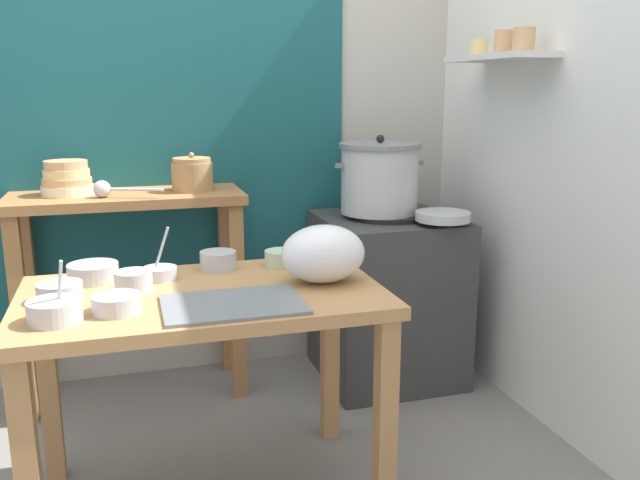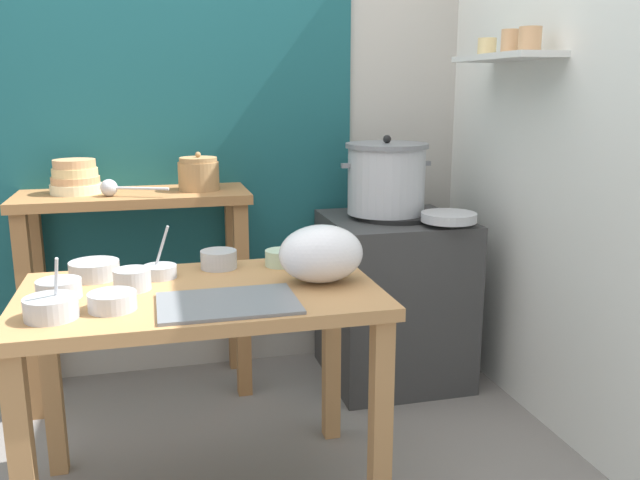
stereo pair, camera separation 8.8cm
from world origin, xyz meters
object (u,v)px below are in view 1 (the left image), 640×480
object	(u,v)px
prep_bowl_6	(60,291)
wide_pan	(443,216)
prep_bowl_7	(133,280)
prep_bowl_2	(160,272)
bowl_stack_enamel	(67,179)
prep_table	(204,325)
steamer_pot	(380,178)
prep_bowl_4	(281,258)
prep_bowl_1	(93,272)
serving_tray	(233,304)
prep_bowl_8	(55,310)
plastic_bag	(323,254)
clay_pot	(192,175)
ladle	(105,189)
prep_bowl_3	(328,255)
prep_bowl_5	(218,260)
stove_block	(387,297)
prep_bowl_0	(116,303)
back_shelf_table	(129,245)

from	to	relation	value
prep_bowl_6	wide_pan	bearing A→B (deg)	18.61
prep_bowl_7	prep_bowl_2	bearing A→B (deg)	53.46
bowl_stack_enamel	wide_pan	xyz separation A→B (m)	(1.51, -0.39, -0.17)
prep_table	steamer_pot	xyz separation A→B (m)	(0.89, 0.77, 0.33)
bowl_stack_enamel	prep_bowl_4	size ratio (longest dim) A/B	1.87
wide_pan	prep_bowl_1	bearing A→B (deg)	-167.50
serving_tray	prep_bowl_7	distance (m)	0.35
prep_table	wide_pan	world-z (taller)	wide_pan
steamer_pot	prep_bowl_8	size ratio (longest dim) A/B	2.37
plastic_bag	prep_bowl_4	distance (m)	0.25
steamer_pot	clay_pot	xyz separation A→B (m)	(-0.82, 0.11, 0.03)
steamer_pot	wide_pan	distance (m)	0.34
steamer_pot	prep_bowl_1	size ratio (longest dim) A/B	2.58
clay_pot	ladle	size ratio (longest dim) A/B	0.64
ladle	prep_bowl_2	size ratio (longest dim) A/B	1.56
prep_bowl_3	prep_bowl_5	distance (m)	0.39
stove_block	prep_bowl_4	xyz separation A→B (m)	(-0.63, -0.53, 0.37)
serving_tray	prep_bowl_0	xyz separation A→B (m)	(-0.32, 0.04, 0.02)
plastic_bag	prep_bowl_7	distance (m)	0.59
prep_bowl_0	prep_bowl_4	bearing A→B (deg)	32.46
back_shelf_table	serving_tray	xyz separation A→B (m)	(0.27, -1.05, 0.05)
clay_pot	back_shelf_table	bearing A→B (deg)	180.00
prep_bowl_3	prep_bowl_7	world-z (taller)	prep_bowl_7
prep_bowl_1	prep_table	bearing A→B (deg)	-32.89
prep_table	serving_tray	size ratio (longest dim) A/B	2.75
prep_bowl_5	prep_bowl_0	bearing A→B (deg)	-132.16
clay_pot	bowl_stack_enamel	xyz separation A→B (m)	(-0.51, 0.03, -0.00)
clay_pot	prep_bowl_6	world-z (taller)	clay_pot
prep_bowl_8	back_shelf_table	bearing A→B (deg)	78.92
bowl_stack_enamel	prep_bowl_8	xyz separation A→B (m)	(0.02, -1.08, -0.21)
steamer_pot	prep_bowl_4	world-z (taller)	steamer_pot
clay_pot	plastic_bag	world-z (taller)	clay_pot
stove_block	clay_pot	bearing A→B (deg)	171.36
serving_tray	plastic_bag	bearing A→B (deg)	26.24
plastic_bag	prep_bowl_1	distance (m)	0.75
clay_pot	plastic_bag	size ratio (longest dim) A/B	0.64
prep_bowl_3	bowl_stack_enamel	bearing A→B (deg)	141.49
prep_bowl_2	prep_bowl_0	bearing A→B (deg)	-114.30
prep_table	prep_bowl_4	xyz separation A→B (m)	(0.30, 0.22, 0.14)
prep_table	prep_bowl_7	distance (m)	0.26
back_shelf_table	prep_bowl_1	distance (m)	0.68
prep_bowl_1	prep_bowl_7	world-z (taller)	prep_bowl_7
prep_bowl_6	steamer_pot	bearing A→B (deg)	29.99
steamer_pot	prep_bowl_7	world-z (taller)	steamer_pot
wide_pan	prep_bowl_3	xyz separation A→B (m)	(-0.61, -0.33, -0.05)
prep_bowl_8	wide_pan	bearing A→B (deg)	24.83
steamer_pot	prep_bowl_6	world-z (taller)	steamer_pot
steamer_pot	plastic_bag	distance (m)	0.94
prep_table	prep_bowl_6	world-z (taller)	prep_bowl_6
back_shelf_table	prep_bowl_0	xyz separation A→B (m)	(-0.05, -1.01, 0.07)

